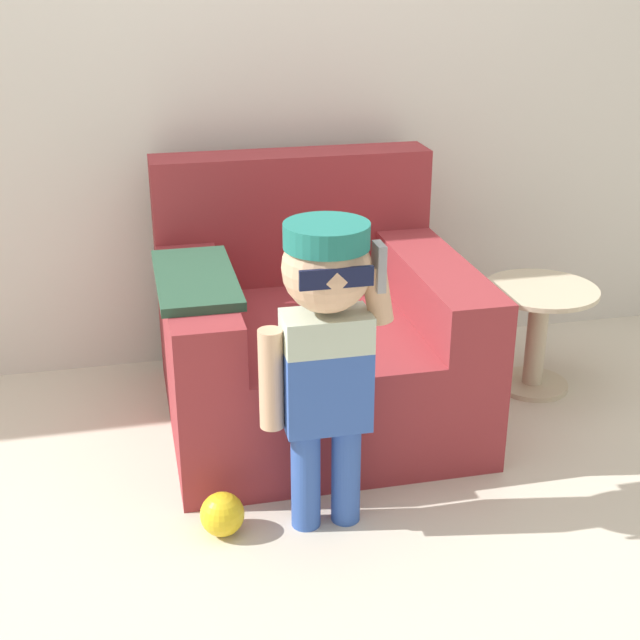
% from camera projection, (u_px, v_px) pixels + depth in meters
% --- Properties ---
extents(ground_plane, '(10.00, 10.00, 0.00)m').
position_uv_depth(ground_plane, '(302.00, 427.00, 3.23)').
color(ground_plane, beige).
extents(wall_back, '(10.00, 0.05, 2.60)m').
position_uv_depth(wall_back, '(261.00, 34.00, 3.35)').
color(wall_back, silver).
rests_on(wall_back, ground_plane).
extents(armchair, '(1.07, 1.02, 0.90)m').
position_uv_depth(armchair, '(311.00, 333.00, 3.23)').
color(armchair, maroon).
rests_on(armchair, ground_plane).
extents(person_child, '(0.38, 0.29, 0.94)m').
position_uv_depth(person_child, '(326.00, 332.00, 2.45)').
color(person_child, '#3356AD').
rests_on(person_child, ground_plane).
extents(side_table, '(0.43, 0.43, 0.42)m').
position_uv_depth(side_table, '(537.00, 327.00, 3.42)').
color(side_table, beige).
rests_on(side_table, ground_plane).
extents(toy_ball, '(0.13, 0.13, 0.13)m').
position_uv_depth(toy_ball, '(222.00, 514.00, 2.62)').
color(toy_ball, yellow).
rests_on(toy_ball, ground_plane).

